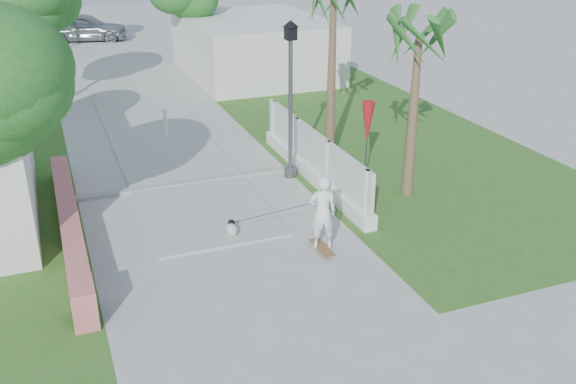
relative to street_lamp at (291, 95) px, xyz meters
name	(u,v)px	position (x,y,z in m)	size (l,w,h in m)	color
ground	(256,292)	(-2.90, -5.50, -2.43)	(90.00, 90.00, 0.00)	#B7B7B2
path_strip	(120,75)	(-2.90, 14.50, -2.40)	(3.20, 36.00, 0.06)	#B7B7B2
curb	(188,183)	(-2.90, 0.50, -2.38)	(6.50, 0.25, 0.10)	#999993
grass_right	(374,134)	(4.10, 2.50, -2.42)	(8.00, 20.00, 0.01)	#2B6921
pink_wall	(71,231)	(-6.20, -1.95, -2.11)	(0.45, 8.20, 0.80)	#CD6E69
lattice_fence	(313,162)	(0.50, -0.50, -1.88)	(0.35, 7.00, 1.50)	white
building_right	(254,46)	(3.10, 12.50, -1.13)	(6.00, 8.00, 2.60)	silver
street_lamp	(291,95)	(0.00, 0.00, 0.00)	(0.44, 0.44, 4.44)	#59595E
bollard	(165,124)	(-2.70, 4.50, -1.84)	(0.14, 0.14, 1.09)	white
patio_umbrella	(368,123)	(1.90, -1.00, -0.74)	(0.36, 0.36, 2.30)	#59595E
tree_path_left	(43,5)	(-5.88, 10.48, 1.39)	(3.40, 3.40, 5.23)	#4C3826
palm_far	(333,10)	(1.70, 1.00, 2.06)	(1.80, 1.80, 5.30)	brown
palm_near	(418,48)	(2.50, -2.30, 1.53)	(1.80, 1.80, 4.70)	brown
skateboarder	(278,214)	(-1.77, -3.74, -1.65)	(2.04, 2.07, 1.83)	brown
dog	(232,228)	(-2.66, -2.97, -2.22)	(0.34, 0.54, 0.38)	silver
parked_car	(84,27)	(-3.57, 23.96, -1.61)	(1.94, 4.81, 1.64)	#ADAEB5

